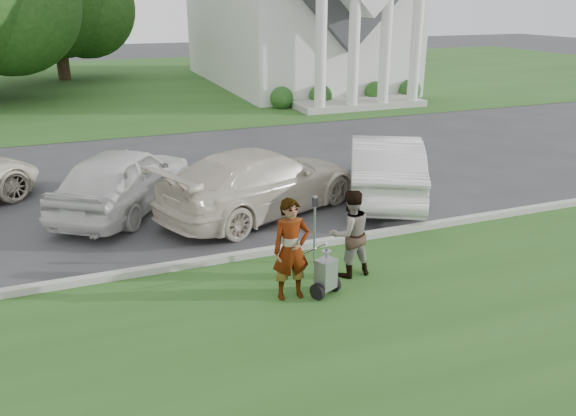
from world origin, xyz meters
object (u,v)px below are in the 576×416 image
person_left (291,250)px  car_d (384,166)px  parking_meter_near (315,222)px  car_c (261,182)px  person_right (350,234)px  tree_back (54,1)px  car_b (124,179)px  striping_cart (325,275)px

person_left → car_d: 5.87m
parking_meter_near → car_c: bearing=91.2°
person_right → car_d: person_right is taller
parking_meter_near → tree_back: bearing=98.2°
tree_back → person_right: size_ratio=5.81×
parking_meter_near → car_b: bearing=125.2°
tree_back → striping_cart: tree_back is taller
car_c → parking_meter_near: bearing=158.2°
tree_back → car_b: size_ratio=2.09×
parking_meter_near → car_c: (-0.07, 3.03, -0.10)m
person_left → car_b: (-2.18, 5.48, -0.11)m
car_b → car_d: (6.36, -1.35, 0.02)m
car_d → tree_back: bearing=-47.3°
parking_meter_near → car_d: car_d is taller
tree_back → parking_meter_near: bearing=-81.8°
tree_back → person_left: size_ratio=5.40×
person_right → parking_meter_near: (-0.40, 0.70, 0.04)m
person_right → car_c: person_right is taller
tree_back → car_b: (1.23, -25.72, -3.94)m
car_b → person_right: bearing=158.1°
car_c → tree_back: bearing=-14.2°
parking_meter_near → striping_cart: bearing=-104.9°
car_b → car_c: 3.31m
car_b → parking_meter_near: bearing=158.9°
parking_meter_near → car_c: 3.03m
person_right → person_left: bearing=14.7°
tree_back → person_right: bearing=-81.3°
striping_cart → parking_meter_near: bearing=50.5°
tree_back → car_d: (7.59, -27.07, -3.92)m
person_right → car_c: 3.75m
tree_back → person_left: tree_back is taller
car_b → car_d: 6.50m
person_right → car_b: size_ratio=0.36×
parking_meter_near → car_d: bearing=42.8°
person_left → car_b: size_ratio=0.39×
car_b → car_d: car_d is taller
person_left → car_c: 4.21m
car_c → person_right: bearing=164.0°
striping_cart → parking_meter_near: parking_meter_near is taller
striping_cart → person_right: bearing=12.1°
car_c → car_d: bearing=-113.1°
tree_back → person_right: 31.40m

